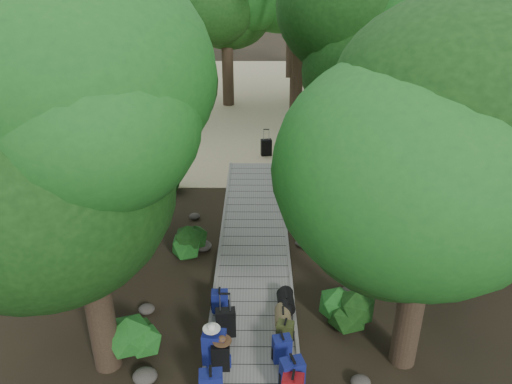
# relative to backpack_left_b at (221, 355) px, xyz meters

# --- Properties ---
(ground) EXTENTS (120.00, 120.00, 0.00)m
(ground) POSITION_rel_backpack_left_b_xyz_m (0.63, 3.58, -0.46)
(ground) COLOR black
(ground) RESTS_ON ground
(sand_beach) EXTENTS (40.00, 22.00, 0.02)m
(sand_beach) POSITION_rel_backpack_left_b_xyz_m (0.63, 19.58, -0.45)
(sand_beach) COLOR tan
(sand_beach) RESTS_ON ground
(boardwalk) EXTENTS (2.00, 12.00, 0.12)m
(boardwalk) POSITION_rel_backpack_left_b_xyz_m (0.63, 4.58, -0.40)
(boardwalk) COLOR gray
(boardwalk) RESTS_ON ground
(backpack_left_b) EXTENTS (0.37, 0.27, 0.67)m
(backpack_left_b) POSITION_rel_backpack_left_b_xyz_m (0.00, 0.00, 0.00)
(backpack_left_b) COLOR black
(backpack_left_b) RESTS_ON boardwalk
(backpack_left_c) EXTENTS (0.49, 0.38, 0.85)m
(backpack_left_c) POSITION_rel_backpack_left_b_xyz_m (-0.13, 0.15, 0.09)
(backpack_left_c) COLOR navy
(backpack_left_c) RESTS_ON boardwalk
(backpack_left_d) EXTENTS (0.39, 0.29, 0.58)m
(backpack_left_d) POSITION_rel_backpack_left_b_xyz_m (-0.14, 1.77, -0.05)
(backpack_left_d) COLOR navy
(backpack_left_d) RESTS_ON boardwalk
(backpack_right_b) EXTENTS (0.50, 0.41, 0.78)m
(backpack_right_b) POSITION_rel_backpack_left_b_xyz_m (1.39, -0.53, 0.05)
(backpack_right_b) COLOR navy
(backpack_right_b) RESTS_ON boardwalk
(backpack_right_c) EXTENTS (0.42, 0.33, 0.63)m
(backpack_right_c) POSITION_rel_backpack_left_b_xyz_m (1.23, 0.23, -0.02)
(backpack_right_c) COLOR navy
(backpack_right_c) RESTS_ON boardwalk
(backpack_right_d) EXTENTS (0.40, 0.33, 0.53)m
(backpack_right_d) POSITION_rel_backpack_left_b_xyz_m (1.33, 0.77, -0.07)
(backpack_right_d) COLOR #373C18
(backpack_right_d) RESTS_ON boardwalk
(duffel_right_khaki) EXTENTS (0.37, 0.54, 0.36)m
(duffel_right_khaki) POSITION_rel_backpack_left_b_xyz_m (1.30, 1.31, -0.16)
(duffel_right_khaki) COLOR olive
(duffel_right_khaki) RESTS_ON boardwalk
(duffel_right_black) EXTENTS (0.42, 0.63, 0.39)m
(duffel_right_black) POSITION_rel_backpack_left_b_xyz_m (1.39, 1.85, -0.14)
(duffel_right_black) COLOR black
(duffel_right_black) RESTS_ON boardwalk
(suitcase_on_boardwalk) EXTENTS (0.45, 0.28, 0.67)m
(suitcase_on_boardwalk) POSITION_rel_backpack_left_b_xyz_m (0.05, 0.96, -0.00)
(suitcase_on_boardwalk) COLOR black
(suitcase_on_boardwalk) RESTS_ON boardwalk
(lone_suitcase_on_sand) EXTENTS (0.47, 0.32, 0.68)m
(lone_suitcase_on_sand) POSITION_rel_backpack_left_b_xyz_m (1.08, 11.70, -0.10)
(lone_suitcase_on_sand) COLOR black
(lone_suitcase_on_sand) RESTS_ON sand_beach
(hat_brown) EXTENTS (0.38, 0.38, 0.11)m
(hat_brown) POSITION_rel_backpack_left_b_xyz_m (0.04, 0.03, 0.39)
(hat_brown) COLOR #51351E
(hat_brown) RESTS_ON backpack_left_b
(hat_white) EXTENTS (0.36, 0.36, 0.12)m
(hat_white) POSITION_rel_backpack_left_b_xyz_m (-0.17, 0.17, 0.58)
(hat_white) COLOR silver
(hat_white) RESTS_ON backpack_left_c
(kayak) EXTENTS (1.31, 3.58, 0.35)m
(kayak) POSITION_rel_backpack_left_b_xyz_m (-2.85, 13.44, -0.26)
(kayak) COLOR #A91B0E
(kayak) RESTS_ON sand_beach
(sun_lounger) EXTENTS (1.26, 2.16, 0.66)m
(sun_lounger) POSITION_rel_backpack_left_b_xyz_m (3.47, 14.25, -0.10)
(sun_lounger) COLOR silver
(sun_lounger) RESTS_ON sand_beach
(tree_right_a) EXTENTS (4.54, 4.54, 7.57)m
(tree_right_a) POSITION_rel_backpack_left_b_xyz_m (3.75, 0.34, 3.33)
(tree_right_a) COLOR black
(tree_right_a) RESTS_ON ground
(tree_right_b) EXTENTS (5.26, 5.26, 9.39)m
(tree_right_b) POSITION_rel_backpack_left_b_xyz_m (5.90, 3.17, 4.24)
(tree_right_b) COLOR black
(tree_right_b) RESTS_ON ground
(tree_right_c) EXTENTS (5.60, 5.60, 9.70)m
(tree_right_c) POSITION_rel_backpack_left_b_xyz_m (3.90, 5.15, 4.39)
(tree_right_c) COLOR black
(tree_right_c) RESTS_ON ground
(tree_right_d) EXTENTS (5.46, 5.46, 10.00)m
(tree_right_d) POSITION_rel_backpack_left_b_xyz_m (6.32, 7.73, 4.54)
(tree_right_d) COLOR black
(tree_right_d) RESTS_ON ground
(tree_right_e) EXTENTS (5.18, 5.18, 9.32)m
(tree_right_e) POSITION_rel_backpack_left_b_xyz_m (5.27, 10.88, 4.20)
(tree_right_e) COLOR black
(tree_right_e) RESTS_ON ground
(tree_right_f) EXTENTS (4.92, 4.92, 8.78)m
(tree_right_f) POSITION_rel_backpack_left_b_xyz_m (6.76, 12.71, 3.94)
(tree_right_f) COLOR black
(tree_right_f) RESTS_ON ground
(tree_left_a) EXTENTS (4.68, 4.68, 7.80)m
(tree_left_a) POSITION_rel_backpack_left_b_xyz_m (-2.34, 0.20, 3.44)
(tree_left_a) COLOR black
(tree_left_a) RESTS_ON ground
(tree_left_b) EXTENTS (4.98, 4.98, 8.97)m
(tree_left_b) POSITION_rel_backpack_left_b_xyz_m (-3.90, 3.56, 4.03)
(tree_left_b) COLOR black
(tree_left_b) RESTS_ON ground
(tree_left_c) EXTENTS (5.01, 5.01, 8.70)m
(tree_left_c) POSITION_rel_backpack_left_b_xyz_m (-3.23, 5.94, 3.90)
(tree_left_c) COLOR black
(tree_left_c) RESTS_ON ground
(tree_back_a) EXTENTS (5.01, 5.01, 8.67)m
(tree_back_a) POSITION_rel_backpack_left_b_xyz_m (-0.87, 19.07, 3.88)
(tree_back_a) COLOR black
(tree_back_a) RESTS_ON ground
(tree_back_b) EXTENTS (5.17, 5.17, 9.23)m
(tree_back_b) POSITION_rel_backpack_left_b_xyz_m (2.89, 20.03, 4.16)
(tree_back_b) COLOR black
(tree_back_b) RESTS_ON ground
(tree_back_c) EXTENTS (4.98, 4.98, 8.97)m
(tree_back_c) POSITION_rel_backpack_left_b_xyz_m (5.66, 19.32, 4.03)
(tree_back_c) COLOR black
(tree_back_c) RESTS_ON ground
(tree_back_d) EXTENTS (4.57, 4.57, 7.62)m
(tree_back_d) POSITION_rel_backpack_left_b_xyz_m (-4.85, 17.58, 3.35)
(tree_back_d) COLOR black
(tree_back_d) RESTS_ON ground
(palm_right_a) EXTENTS (4.09, 4.09, 6.97)m
(palm_right_a) POSITION_rel_backpack_left_b_xyz_m (3.76, 8.93, 3.03)
(palm_right_a) COLOR #164513
(palm_right_a) RESTS_ON ground
(palm_right_b) EXTENTS (4.15, 4.15, 8.02)m
(palm_right_b) POSITION_rel_backpack_left_b_xyz_m (5.14, 15.13, 3.55)
(palm_right_b) COLOR #164513
(palm_right_b) RESTS_ON ground
(palm_right_c) EXTENTS (4.38, 4.38, 6.98)m
(palm_right_c) POSITION_rel_backpack_left_b_xyz_m (2.63, 15.65, 3.03)
(palm_right_c) COLOR #164513
(palm_right_c) RESTS_ON ground
(palm_left_a) EXTENTS (3.84, 3.84, 6.10)m
(palm_left_a) POSITION_rel_backpack_left_b_xyz_m (-3.61, 10.04, 2.60)
(palm_left_a) COLOR #164513
(palm_left_a) RESTS_ON ground
(rock_left_a) EXTENTS (0.49, 0.44, 0.27)m
(rock_left_a) POSITION_rel_backpack_left_b_xyz_m (-1.49, -0.25, -0.32)
(rock_left_a) COLOR #4C473F
(rock_left_a) RESTS_ON ground
(rock_left_b) EXTENTS (0.38, 0.34, 0.21)m
(rock_left_b) POSITION_rel_backpack_left_b_xyz_m (-1.87, 1.82, -0.35)
(rock_left_b) COLOR #4C473F
(rock_left_b) RESTS_ON ground
(rock_left_c) EXTENTS (0.51, 0.46, 0.28)m
(rock_left_c) POSITION_rel_backpack_left_b_xyz_m (-0.82, 4.53, -0.32)
(rock_left_c) COLOR #4C473F
(rock_left_c) RESTS_ON ground
(rock_left_d) EXTENTS (0.34, 0.31, 0.19)m
(rock_left_d) POSITION_rel_backpack_left_b_xyz_m (-1.27, 6.34, -0.36)
(rock_left_d) COLOR #4C473F
(rock_left_d) RESTS_ON ground
(rock_right_a) EXTENTS (0.40, 0.36, 0.22)m
(rock_right_a) POSITION_rel_backpack_left_b_xyz_m (2.75, -0.36, -0.35)
(rock_right_a) COLOR #4C473F
(rock_right_a) RESTS_ON ground
(rock_right_b) EXTENTS (0.53, 0.47, 0.29)m
(rock_right_b) POSITION_rel_backpack_left_b_xyz_m (2.95, 2.35, -0.31)
(rock_right_b) COLOR #4C473F
(rock_right_b) RESTS_ON ground
(rock_right_c) EXTENTS (0.33, 0.30, 0.18)m
(rock_right_c) POSITION_rel_backpack_left_b_xyz_m (1.97, 4.77, -0.37)
(rock_right_c) COLOR #4C473F
(rock_right_c) RESTS_ON ground
(shrub_left_a) EXTENTS (1.06, 1.06, 0.95)m
(shrub_left_a) POSITION_rel_backpack_left_b_xyz_m (-1.73, 0.46, 0.02)
(shrub_left_a) COLOR #18521A
(shrub_left_a) RESTS_ON ground
(shrub_left_b) EXTENTS (1.03, 1.03, 0.93)m
(shrub_left_b) POSITION_rel_backpack_left_b_xyz_m (-1.12, 4.31, 0.01)
(shrub_left_b) COLOR #18521A
(shrub_left_b) RESTS_ON ground
(shrub_left_c) EXTENTS (1.11, 1.11, 1.00)m
(shrub_left_c) POSITION_rel_backpack_left_b_xyz_m (-2.41, 8.35, 0.04)
(shrub_left_c) COLOR #18521A
(shrub_left_c) RESTS_ON ground
(shrub_right_a) EXTENTS (1.09, 1.09, 0.98)m
(shrub_right_a) POSITION_rel_backpack_left_b_xyz_m (2.72, 1.33, 0.03)
(shrub_right_a) COLOR #18521A
(shrub_right_a) RESTS_ON ground
(shrub_right_b) EXTENTS (1.13, 1.13, 1.02)m
(shrub_right_b) POSITION_rel_backpack_left_b_xyz_m (3.22, 5.35, 0.05)
(shrub_right_b) COLOR #18521A
(shrub_right_b) RESTS_ON ground
(shrub_right_c) EXTENTS (0.82, 0.82, 0.74)m
(shrub_right_c) POSITION_rel_backpack_left_b_xyz_m (2.50, 8.94, -0.09)
(shrub_right_c) COLOR #18521A
(shrub_right_c) RESTS_ON ground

